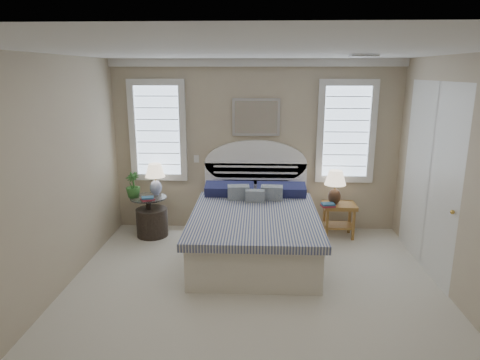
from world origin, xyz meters
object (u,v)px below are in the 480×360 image
Objects in this scene: bed at (255,227)px; nightstand_right at (339,213)px; lamp_right at (335,183)px; floor_pot at (152,222)px; lamp_left at (155,176)px; side_table_left at (149,212)px.

nightstand_right is at bearing 28.03° from bed.
bed is 1.48m from lamp_right.
lamp_left is at bearing 70.97° from floor_pot.
nightstand_right is 2.92m from floor_pot.
lamp_right is (2.87, 0.10, 0.47)m from side_table_left.
bed is 1.75m from side_table_left.
lamp_left is (0.05, 0.15, 0.72)m from floor_pot.
lamp_left is at bearing 179.10° from lamp_right.
side_table_left is 2.95m from nightstand_right.
side_table_left is at bearing -177.92° from lamp_right.
nightstand_right is at bearing 1.95° from floor_pot.
floor_pot is 2.90m from lamp_right.
lamp_right is at bearing 2.09° from floor_pot.
bed is 1.72m from floor_pot.
floor_pot is (0.04, 0.00, -0.17)m from side_table_left.
lamp_right is at bearing 29.77° from bed.
side_table_left is at bearing -178.06° from nightstand_right.
lamp_left reaches higher than side_table_left.
floor_pot is 0.73m from lamp_left.
nightstand_right is at bearing -0.96° from lamp_left.
floor_pot is 0.91× the size of lamp_right.
nightstand_right is 2.91m from lamp_left.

